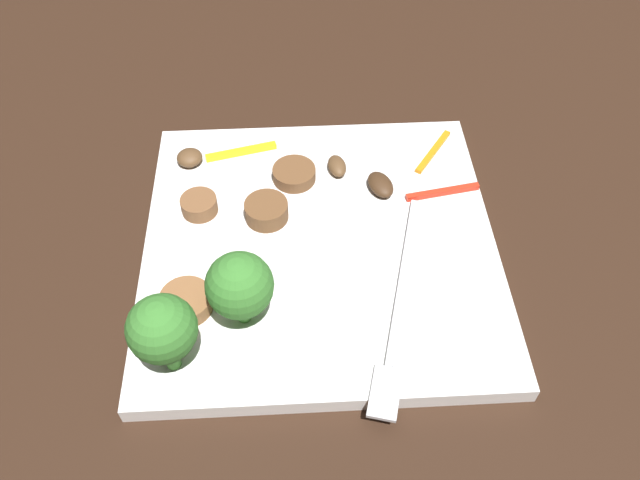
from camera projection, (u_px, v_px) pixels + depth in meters
name	position (u px, v px, depth m)	size (l,w,h in m)	color
ground_plane	(320.00, 251.00, 0.48)	(1.40, 1.40, 0.00)	black
plate	(320.00, 246.00, 0.47)	(0.26, 0.26, 0.01)	white
fork	(398.00, 314.00, 0.43)	(0.18, 0.06, 0.00)	silver
broccoli_floret_0	(240.00, 286.00, 0.40)	(0.04, 0.04, 0.06)	#408630
broccoli_floret_1	(162.00, 330.00, 0.37)	(0.04, 0.04, 0.06)	#408630
sausage_slice_0	(186.00, 302.00, 0.43)	(0.03, 0.03, 0.01)	brown
sausage_slice_1	(266.00, 211.00, 0.48)	(0.03, 0.03, 0.01)	brown
sausage_slice_2	(199.00, 205.00, 0.48)	(0.03, 0.03, 0.01)	brown
sausage_slice_3	(294.00, 174.00, 0.51)	(0.03, 0.03, 0.01)	brown
mushroom_0	(337.00, 166.00, 0.51)	(0.02, 0.01, 0.01)	brown
mushroom_1	(190.00, 158.00, 0.52)	(0.02, 0.02, 0.01)	brown
mushroom_2	(380.00, 185.00, 0.50)	(0.03, 0.02, 0.01)	#422B19
pepper_strip_0	(443.00, 192.00, 0.50)	(0.06, 0.00, 0.00)	red
pepper_strip_1	(433.00, 152.00, 0.53)	(0.06, 0.01, 0.00)	orange
pepper_strip_2	(241.00, 152.00, 0.53)	(0.06, 0.01, 0.00)	yellow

